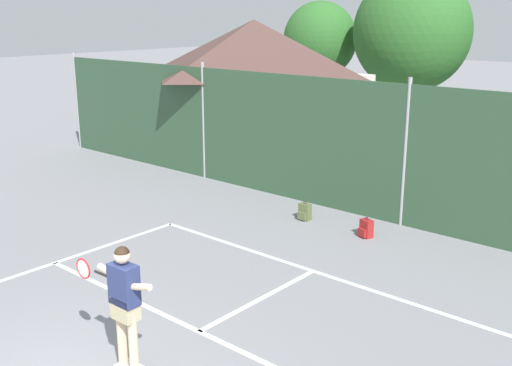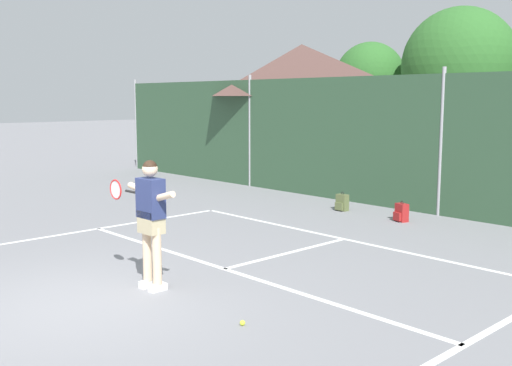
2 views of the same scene
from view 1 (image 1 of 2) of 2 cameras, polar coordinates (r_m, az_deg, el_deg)
name	(u,v)px [view 1 (image 1 of 2)]	position (r m, az deg, el deg)	size (l,w,h in m)	color
chainlink_fence	(405,157)	(14.15, 13.84, 2.43)	(26.09, 0.09, 3.41)	#2D4C33
clubhouse_building	(254,87)	(20.72, -0.19, 9.04)	(6.74, 5.70, 4.57)	beige
tennis_player	(124,299)	(8.39, -12.29, -10.57)	(1.43, 0.27, 1.85)	silver
backpack_olive	(305,212)	(14.51, 4.60, -2.74)	(0.29, 0.25, 0.46)	#566038
backpack_red	(366,229)	(13.59, 10.29, -4.26)	(0.32, 0.31, 0.46)	maroon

